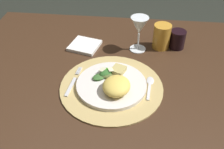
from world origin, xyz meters
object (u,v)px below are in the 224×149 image
at_px(fork, 73,82).
at_px(spoon, 150,84).
at_px(dinner_plate, 111,85).
at_px(napkin, 85,46).
at_px(amber_tumbler, 162,36).
at_px(wine_glass, 139,27).
at_px(dining_table, 113,105).
at_px(dark_tumbler, 177,39).

height_order(fork, spoon, spoon).
relative_size(dinner_plate, napkin, 2.10).
relative_size(napkin, amber_tumbler, 1.12).
distance_m(napkin, amber_tumbler, 0.34).
xyz_separation_m(fork, spoon, (0.29, 0.02, 0.00)).
height_order(spoon, wine_glass, wine_glass).
xyz_separation_m(dining_table, amber_tumbler, (0.19, 0.22, 0.23)).
height_order(dinner_plate, spoon, dinner_plate).
relative_size(dining_table, fork, 7.50).
xyz_separation_m(spoon, dark_tumbler, (0.12, 0.27, 0.03)).
relative_size(dinner_plate, spoon, 2.01).
relative_size(spoon, amber_tumbler, 1.17).
distance_m(dining_table, dinner_plate, 0.20).
bearing_deg(spoon, dark_tumbler, 66.32).
xyz_separation_m(dinner_plate, napkin, (-0.15, 0.25, -0.01)).
bearing_deg(dinner_plate, wine_glass, 70.61).
relative_size(fork, wine_glass, 1.10).
relative_size(napkin, wine_glass, 0.79).
xyz_separation_m(wine_glass, amber_tumbler, (0.10, 0.03, -0.06)).
xyz_separation_m(wine_glass, dark_tumbler, (0.17, 0.04, -0.07)).
relative_size(napkin, dark_tumbler, 1.50).
bearing_deg(wine_glass, amber_tumbler, 16.32).
bearing_deg(dinner_plate, fork, 178.98).
bearing_deg(dining_table, fork, -154.31).
bearing_deg(spoon, fork, -175.43).
bearing_deg(dinner_plate, spoon, 9.99).
relative_size(dining_table, dark_tumbler, 15.67).
bearing_deg(amber_tumbler, dining_table, -130.91).
xyz_separation_m(dining_table, dark_tumbler, (0.26, 0.22, 0.21)).
relative_size(dinner_plate, fork, 1.51).
distance_m(spoon, amber_tumbler, 0.27).
distance_m(fork, wine_glass, 0.36).
height_order(spoon, napkin, napkin).
xyz_separation_m(dinner_plate, fork, (-0.14, 0.00, -0.00)).
bearing_deg(amber_tumbler, fork, -139.25).
bearing_deg(amber_tumbler, spoon, -100.29).
height_order(napkin, dark_tumbler, dark_tumbler).
bearing_deg(dinner_plate, amber_tumbler, 56.48).
relative_size(dinner_plate, dark_tumbler, 3.16).
bearing_deg(amber_tumbler, dark_tumbler, 5.38).
bearing_deg(dark_tumbler, wine_glass, -168.11).
xyz_separation_m(napkin, wine_glass, (0.24, 0.01, 0.10)).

